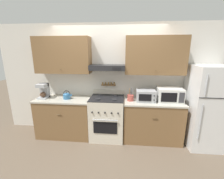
{
  "coord_description": "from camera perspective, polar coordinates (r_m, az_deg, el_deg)",
  "views": [
    {
      "loc": [
        0.4,
        -2.8,
        1.96
      ],
      "look_at": [
        0.12,
        0.27,
        1.16
      ],
      "focal_mm": 24.0,
      "sensor_mm": 36.0,
      "label": 1
    }
  ],
  "objects": [
    {
      "name": "counter_left",
      "position": [
        3.74,
        -17.33,
        -9.81
      ],
      "size": [
        1.24,
        0.64,
        0.91
      ],
      "color": "brown",
      "rests_on": "ground_plane"
    },
    {
      "name": "toaster_oven",
      "position": [
        3.27,
        12.74,
        -2.31
      ],
      "size": [
        0.4,
        0.3,
        0.24
      ],
      "color": "#ADAFB5",
      "rests_on": "counter_right"
    },
    {
      "name": "ground_plane",
      "position": [
        3.44,
        -2.49,
        -20.09
      ],
      "size": [
        16.0,
        16.0,
        0.0
      ],
      "primitive_type": "plane",
      "color": "brown"
    },
    {
      "name": "counter_right",
      "position": [
        3.52,
        14.9,
        -11.21
      ],
      "size": [
        1.26,
        0.64,
        0.91
      ],
      "color": "brown",
      "rests_on": "ground_plane"
    },
    {
      "name": "wall_back",
      "position": [
        3.45,
        -1.34,
        6.9
      ],
      "size": [
        5.2,
        0.46,
        2.55
      ],
      "color": "silver",
      "rests_on": "ground_plane"
    },
    {
      "name": "utensil_crock",
      "position": [
        3.26,
        7.05,
        -3.07
      ],
      "size": [
        0.14,
        0.14,
        0.28
      ],
      "color": "#B24C42",
      "rests_on": "counter_right"
    },
    {
      "name": "refrigerator",
      "position": [
        3.65,
        32.33,
        -5.57
      ],
      "size": [
        0.72,
        0.78,
        1.69
      ],
      "color": "white",
      "rests_on": "ground_plane"
    },
    {
      "name": "coffee_maker",
      "position": [
        3.75,
        -24.57,
        -0.4
      ],
      "size": [
        0.2,
        0.24,
        0.33
      ],
      "color": "#ADAFB5",
      "rests_on": "counter_left"
    },
    {
      "name": "tea_kettle",
      "position": [
        3.51,
        -16.82,
        -2.25
      ],
      "size": [
        0.21,
        0.16,
        0.2
      ],
      "color": "teal",
      "rests_on": "counter_left"
    },
    {
      "name": "microwave",
      "position": [
        3.38,
        21.12,
        -1.94
      ],
      "size": [
        0.51,
        0.36,
        0.29
      ],
      "color": "white",
      "rests_on": "counter_right"
    },
    {
      "name": "stove_range",
      "position": [
        3.47,
        -1.87,
        -10.6
      ],
      "size": [
        0.74,
        0.67,
        1.05
      ],
      "color": "beige",
      "rests_on": "ground_plane"
    }
  ]
}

